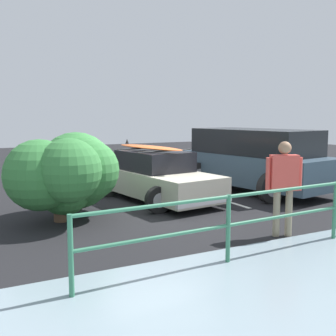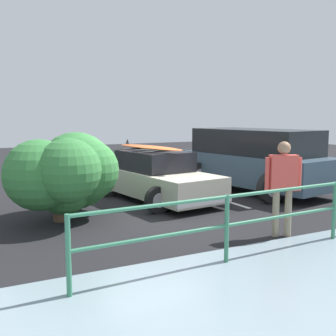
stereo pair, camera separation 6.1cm
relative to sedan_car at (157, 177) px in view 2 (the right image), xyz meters
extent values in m
cube|color=black|center=(0.42, 0.83, -0.65)|extent=(44.00, 44.00, 0.02)
cube|color=silver|center=(-1.59, 0.04, -0.63)|extent=(0.12, 3.92, 0.00)
cube|color=#B7B29E|center=(-0.01, 0.04, -0.14)|extent=(2.10, 4.20, 0.63)
cube|color=black|center=(0.01, -0.12, 0.43)|extent=(1.64, 2.10, 0.52)
cube|color=silver|center=(-0.26, 2.00, -0.34)|extent=(1.63, 0.31, 0.14)
cube|color=silver|center=(0.25, -1.91, -0.34)|extent=(1.63, 0.31, 0.14)
cylinder|color=black|center=(-0.98, 1.17, -0.32)|extent=(0.64, 0.18, 0.64)
cylinder|color=#99999E|center=(-0.98, 1.17, -0.32)|extent=(0.35, 0.19, 0.35)
cylinder|color=black|center=(0.64, 1.39, -0.32)|extent=(0.64, 0.18, 0.64)
cylinder|color=#99999E|center=(0.64, 1.39, -0.32)|extent=(0.35, 0.19, 0.35)
cylinder|color=black|center=(-0.66, -1.30, -0.32)|extent=(0.64, 0.18, 0.64)
cylinder|color=#99999E|center=(-0.66, -1.30, -0.32)|extent=(0.35, 0.19, 0.35)
cylinder|color=black|center=(0.96, -1.09, -0.32)|extent=(0.64, 0.18, 0.64)
cylinder|color=#99999E|center=(0.96, -1.09, -0.32)|extent=(0.35, 0.19, 0.35)
cylinder|color=black|center=(-0.06, 0.41, 0.73)|extent=(1.67, 0.25, 0.03)
cylinder|color=black|center=(0.08, -0.64, 0.73)|extent=(1.67, 0.25, 0.03)
ellipsoid|color=orange|center=(0.12, -0.19, 0.79)|extent=(1.09, 2.73, 0.09)
cone|color=black|center=(0.34, -1.24, 0.91)|extent=(0.10, 0.10, 0.14)
cube|color=#334756|center=(-3.18, 0.18, 0.07)|extent=(2.69, 5.03, 0.87)
cube|color=black|center=(-3.18, 0.18, 0.87)|extent=(2.36, 3.97, 0.74)
cylinder|color=black|center=(-2.76, -2.27, 0.17)|extent=(0.75, 0.30, 0.73)
cylinder|color=black|center=(-4.38, 1.43, -0.23)|extent=(0.81, 0.22, 0.81)
cylinder|color=#99999E|center=(-4.38, 1.43, -0.23)|extent=(0.45, 0.23, 0.45)
cylinder|color=black|center=(-2.46, 1.76, -0.23)|extent=(0.81, 0.22, 0.81)
cylinder|color=#99999E|center=(-2.46, 1.76, -0.23)|extent=(0.45, 0.23, 0.45)
cylinder|color=black|center=(-3.90, -1.40, -0.23)|extent=(0.81, 0.22, 0.81)
cylinder|color=#99999E|center=(-3.90, -1.40, -0.23)|extent=(0.45, 0.23, 0.45)
cylinder|color=black|center=(-1.98, -1.07, -0.23)|extent=(0.81, 0.22, 0.81)
cylinder|color=#99999E|center=(-1.98, -1.07, -0.23)|extent=(0.45, 0.23, 0.45)
cylinder|color=gray|center=(-0.72, 4.22, -0.19)|extent=(0.13, 0.13, 0.89)
cylinder|color=gray|center=(-0.49, 4.13, -0.19)|extent=(0.13, 0.13, 0.89)
cube|color=#DB4C42|center=(-0.61, 4.18, 0.59)|extent=(0.56, 0.38, 0.67)
sphere|color=#9E7556|center=(-0.61, 4.18, 1.05)|extent=(0.24, 0.24, 0.24)
cylinder|color=#DB4C42|center=(-0.89, 4.29, 0.56)|extent=(0.09, 0.09, 0.63)
cylinder|color=#DB4C42|center=(-0.32, 4.06, 0.56)|extent=(0.09, 0.09, 0.63)
cylinder|color=#387F5B|center=(-1.36, 4.74, -0.10)|extent=(0.07, 0.07, 1.07)
cylinder|color=#387F5B|center=(1.15, 4.86, -0.10)|extent=(0.07, 0.07, 1.07)
cylinder|color=#387F5B|center=(3.66, 4.98, -0.10)|extent=(0.07, 0.07, 1.07)
cylinder|color=#387F5B|center=(-1.36, 4.74, 0.41)|extent=(10.04, 0.53, 0.06)
cylinder|color=#387F5B|center=(-1.36, 4.74, -0.05)|extent=(10.04, 0.53, 0.06)
cylinder|color=brown|center=(2.85, 1.07, -0.43)|extent=(0.32, 0.32, 0.42)
sphere|color=#387F3D|center=(2.24, 1.17, 0.46)|extent=(1.35, 1.35, 1.35)
sphere|color=#387F3D|center=(2.74, 1.08, 0.50)|extent=(1.10, 1.10, 1.10)
sphere|color=#387F3D|center=(3.31, 1.27, 0.43)|extent=(1.48, 1.48, 1.48)
sphere|color=#387F3D|center=(2.81, 1.71, 0.55)|extent=(1.32, 1.32, 1.32)
sphere|color=#387F3D|center=(2.75, 1.02, 0.08)|extent=(1.20, 1.20, 1.20)
sphere|color=#387F3D|center=(2.34, 0.55, 0.39)|extent=(1.78, 1.78, 1.78)
camera|label=1|loc=(4.97, 10.07, 1.67)|focal=45.00mm
camera|label=2|loc=(4.91, 10.10, 1.67)|focal=45.00mm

